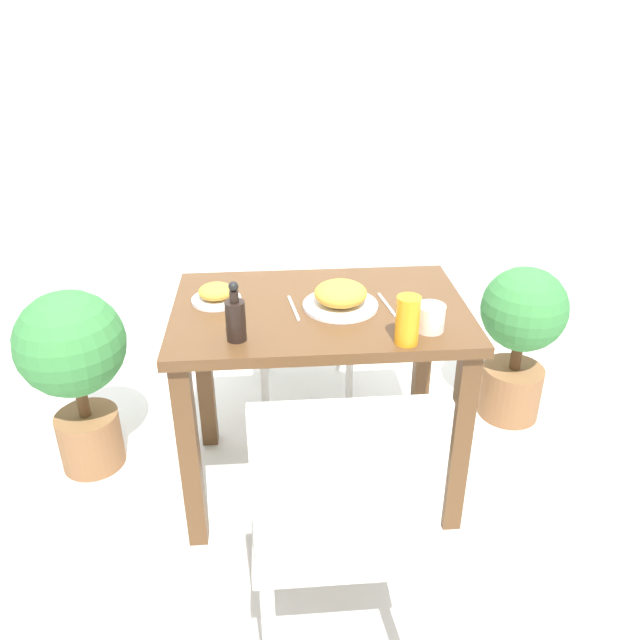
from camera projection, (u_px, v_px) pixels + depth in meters
The scene contains 14 objects.
ground_plane at pixel (320, 478), 2.35m from camera, with size 16.00×16.00×0.00m, color silver.
wall_back at pixel (298, 74), 2.84m from camera, with size 8.00×0.05×2.60m.
dining_table at pixel (320, 342), 2.08m from camera, with size 0.95×0.62×0.72m.
chair_near at pixel (341, 513), 1.47m from camera, with size 0.42×0.42×0.92m.
chair_far at pixel (302, 279), 2.70m from camera, with size 0.42×0.42×0.92m.
food_plate at pixel (341, 296), 1.99m from camera, with size 0.24×0.24×0.08m.
side_plate at pixel (216, 294), 2.04m from camera, with size 0.16×0.16×0.06m.
drink_cup at pixel (430, 318), 1.85m from camera, with size 0.09×0.09×0.08m.
juice_glass at pixel (408, 320), 1.77m from camera, with size 0.07×0.07×0.15m.
sauce_bottle at pixel (236, 318), 1.79m from camera, with size 0.06×0.06×0.18m.
fork_utensil at pixel (293, 308), 2.00m from camera, with size 0.03×0.18×0.00m.
spoon_utensil at pixel (387, 305), 2.02m from camera, with size 0.03×0.17×0.00m.
potted_plant_left at pixel (74, 362), 2.22m from camera, with size 0.38×0.38×0.72m.
potted_plant_right at pixel (520, 332), 2.53m from camera, with size 0.34×0.34×0.68m.
Camera 1 is at (-0.15, -1.80, 1.61)m, focal length 35.00 mm.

